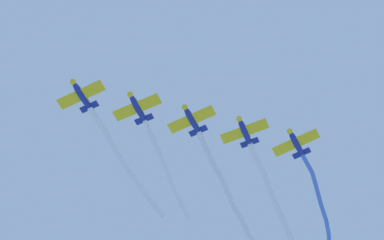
# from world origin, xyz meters

# --- Properties ---
(airplane_lead) EXTENTS (7.36, 5.66, 1.83)m
(airplane_lead) POSITION_xyz_m (4.89, -1.08, 80.20)
(airplane_lead) COLOR navy
(smoke_trail_lead) EXTENTS (9.01, 19.82, 2.40)m
(smoke_trail_lead) POSITION_xyz_m (0.20, -13.10, 79.48)
(smoke_trail_lead) COLOR white
(airplane_left_wing) EXTENTS (7.38, 5.66, 1.83)m
(airplane_left_wing) POSITION_xyz_m (-2.71, -4.03, 80.45)
(airplane_left_wing) COLOR navy
(smoke_trail_left_wing) EXTENTS (5.51, 17.86, 2.19)m
(smoke_trail_left_wing) POSITION_xyz_m (-5.69, -15.12, 79.73)
(smoke_trail_left_wing) COLOR white
(airplane_right_wing) EXTENTS (7.35, 5.66, 1.83)m
(airplane_right_wing) POSITION_xyz_m (-10.29, -6.98, 80.70)
(airplane_right_wing) COLOR navy
(smoke_trail_right_wing) EXTENTS (8.94, 26.14, 1.44)m
(smoke_trail_right_wing) POSITION_xyz_m (-15.12, -22.12, 80.52)
(smoke_trail_right_wing) COLOR white
(airplane_slot) EXTENTS (7.40, 5.66, 1.83)m
(airplane_slot) POSITION_xyz_m (-17.88, -9.93, 80.95)
(airplane_slot) COLOR navy
(smoke_trail_slot) EXTENTS (9.97, 28.16, 1.60)m
(smoke_trail_slot) POSITION_xyz_m (-22.81, -26.07, 80.73)
(smoke_trail_slot) COLOR white
(airplane_trail) EXTENTS (7.32, 5.65, 1.83)m
(airplane_trail) POSITION_xyz_m (-25.46, -12.89, 81.20)
(airplane_trail) COLOR navy
(smoke_trail_trail) EXTENTS (5.09, 19.85, 1.41)m
(smoke_trail_trail) POSITION_xyz_m (-29.10, -24.80, 81.42)
(smoke_trail_trail) COLOR #4C75DB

